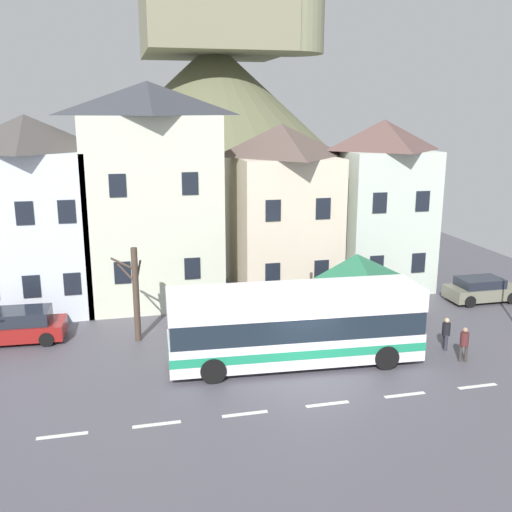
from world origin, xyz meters
name	(u,v)px	position (x,y,z in m)	size (l,w,h in m)	color
ground_plane	(311,383)	(0.00, 0.00, -0.03)	(40.00, 60.00, 0.07)	#4F4C56
townhouse_00	(33,215)	(-11.08, 11.53, 4.97)	(5.61, 5.13, 9.95)	silver
townhouse_01	(151,195)	(-5.08, 11.73, 5.79)	(6.90, 5.52, 11.58)	beige
townhouse_02	(281,208)	(2.21, 12.33, 4.71)	(5.40, 6.73, 9.41)	beige
townhouse_03	(380,205)	(7.99, 11.53, 4.82)	(5.01, 5.12, 9.63)	silver
hilltop_castle	(216,126)	(2.22, 33.97, 8.77)	(35.97, 35.97, 25.66)	#606345
transit_bus	(295,326)	(-0.11, 1.79, 1.62)	(10.43, 3.10, 3.22)	white
bus_shelter	(356,267)	(3.84, 5.03, 3.00)	(3.60, 3.60, 3.65)	#473D33
parked_car_00	(481,290)	(12.18, 7.27, 0.64)	(3.86, 1.89, 1.31)	slate
parked_car_01	(19,326)	(-11.46, 7.01, 0.70)	(4.14, 2.18, 1.45)	maroon
parked_car_02	(378,303)	(5.69, 6.38, 0.64)	(4.64, 2.27, 1.30)	#76665C
pedestrian_00	(446,332)	(6.69, 1.68, 0.79)	(0.35, 0.37, 1.44)	#2D2D38
pedestrian_01	(464,342)	(6.73, 0.35, 0.88)	(0.35, 0.35, 1.49)	#38332D
pedestrian_02	(391,319)	(5.02, 3.61, 0.86)	(0.34, 0.34, 1.56)	#38332D
public_bench	(352,306)	(4.43, 6.77, 0.47)	(1.52, 0.48, 0.87)	brown
bare_tree_01	(136,292)	(-6.30, 5.86, 2.26)	(1.38, 1.09, 4.31)	#47382D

